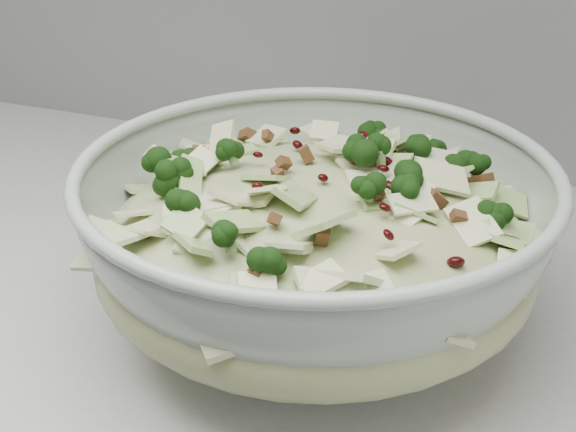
{
  "coord_description": "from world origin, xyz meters",
  "views": [
    {
      "loc": [
        0.28,
        1.08,
        1.29
      ],
      "look_at": [
        0.08,
        1.59,
        1.01
      ],
      "focal_mm": 50.0,
      "sensor_mm": 36.0,
      "label": 1
    }
  ],
  "objects": [
    {
      "name": "mixing_bowl",
      "position": [
        0.1,
        1.6,
        0.98
      ],
      "size": [
        0.42,
        0.42,
        0.15
      ],
      "rotation": [
        0.0,
        0.0,
        0.14
      ],
      "color": "#A3B3A4",
      "rests_on": "counter"
    },
    {
      "name": "salad",
      "position": [
        0.1,
        1.6,
        1.0
      ],
      "size": [
        0.4,
        0.4,
        0.15
      ],
      "rotation": [
        0.0,
        0.0,
        0.15
      ],
      "color": "#B8C284",
      "rests_on": "mixing_bowl"
    }
  ]
}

